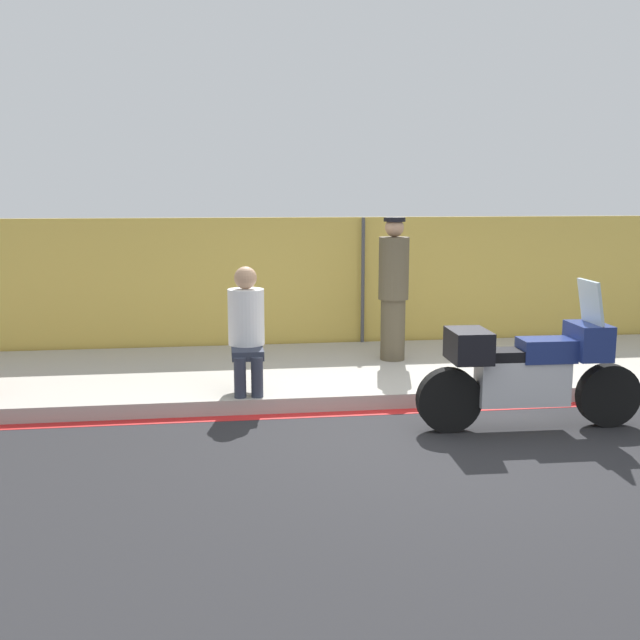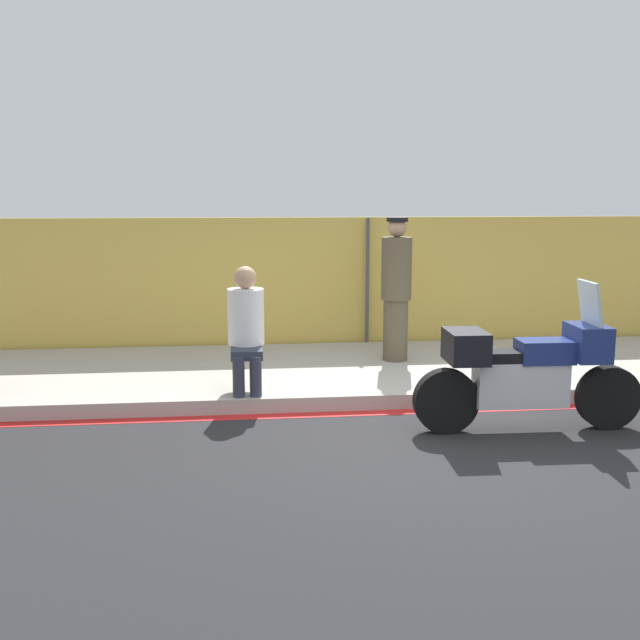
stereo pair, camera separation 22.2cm
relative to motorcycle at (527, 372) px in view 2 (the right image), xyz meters
The scene contains 7 objects.
ground_plane 1.10m from the motorcycle, behind, with size 120.00×120.00×0.00m, color #262628.
sidewalk 2.45m from the motorcycle, 112.75° to the left, with size 41.19×2.82×0.16m.
curb_paint_stripe 1.31m from the motorcycle, 142.48° to the left, with size 41.19×0.18×0.01m.
storefront_fence 3.85m from the motorcycle, 104.03° to the left, with size 39.13×0.17×1.93m.
motorcycle is the anchor object (origin of this frame).
officer_standing 2.62m from the motorcycle, 107.23° to the left, with size 0.38×0.38×1.80m.
person_seated_on_curb 2.96m from the motorcycle, 154.34° to the left, with size 0.39×0.69×1.33m.
Camera 2 is at (-1.78, -6.69, 2.28)m, focal length 42.00 mm.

